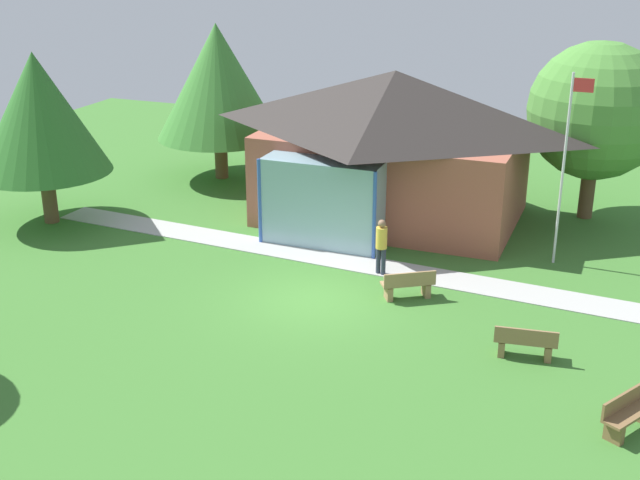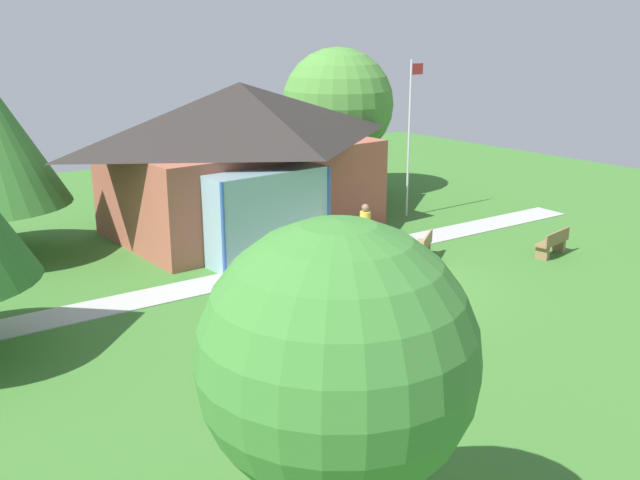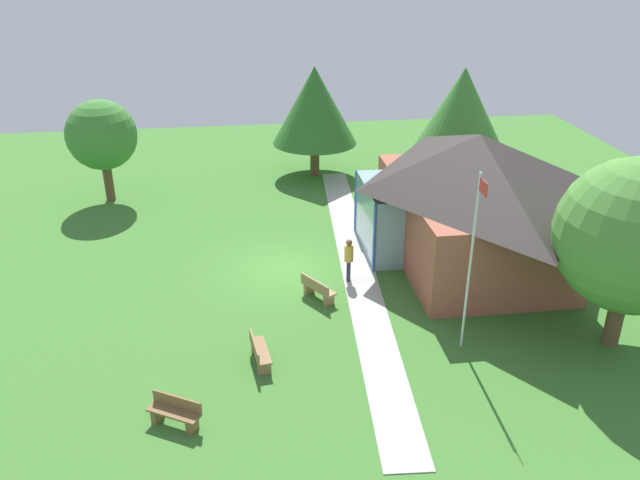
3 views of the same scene
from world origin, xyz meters
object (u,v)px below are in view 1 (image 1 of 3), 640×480
tree_west_hedge (39,114)px  pavilion (391,144)px  tree_behind_pavilion_right (597,111)px  tree_behind_pavilion_left (218,81)px  bench_rear_near_path (408,285)px  bench_lawn_far_right (628,414)px  flagpole (565,162)px  visitor_on_path (381,243)px  bench_mid_right (525,343)px

tree_west_hedge → pavilion: bearing=23.5°
tree_behind_pavilion_right → tree_behind_pavilion_left: bearing=-178.5°
bench_rear_near_path → bench_lawn_far_right: size_ratio=0.98×
flagpole → tree_behind_pavilion_right: bearing=84.2°
flagpole → tree_behind_pavilion_right: (0.49, 4.80, 0.60)m
flagpole → visitor_on_path: size_ratio=3.38×
flagpole → bench_lawn_far_right: flagpole is taller
visitor_on_path → tree_behind_pavilion_left: size_ratio=0.28×
bench_lawn_far_right → tree_behind_pavilion_right: (-2.00, 13.62, 3.43)m
flagpole → bench_lawn_far_right: (2.49, -8.82, -2.83)m
visitor_on_path → bench_rear_near_path: bearing=-31.5°
flagpole → bench_lawn_far_right: 9.59m
bench_rear_near_path → tree_behind_pavilion_left: tree_behind_pavilion_left is taller
tree_west_hedge → bench_mid_right: bearing=-12.8°
pavilion → flagpole: (6.04, -2.14, 0.51)m
bench_mid_right → tree_behind_pavilion_right: size_ratio=0.25×
bench_rear_near_path → tree_west_hedge: tree_west_hedge is taller
bench_lawn_far_right → bench_mid_right: size_ratio=0.98×
bench_lawn_far_right → tree_behind_pavilion_right: 14.18m
bench_lawn_far_right → tree_behind_pavilion_right: bearing=-141.8°
tree_behind_pavilion_left → tree_behind_pavilion_right: bearing=1.5°
visitor_on_path → flagpole: bearing=47.2°
bench_lawn_far_right → tree_behind_pavilion_left: (-16.41, 13.24, 3.57)m
tree_west_hedge → tree_behind_pavilion_right: size_ratio=0.95×
pavilion → flagpole: bearing=-19.5°
pavilion → bench_rear_near_path: (2.51, -6.34, -2.32)m
tree_west_hedge → visitor_on_path: bearing=-1.1°
bench_mid_right → tree_west_hedge: (-17.01, 3.86, 3.46)m
tree_behind_pavilion_left → tree_west_hedge: bearing=-113.4°
bench_lawn_far_right → tree_west_hedge: bearing=-77.8°
flagpole → bench_mid_right: 7.06m
bench_mid_right → tree_behind_pavilion_left: bearing=134.4°
bench_mid_right → tree_behind_pavilion_left: (-13.97, 10.89, 3.57)m
bench_mid_right → visitor_on_path: bearing=135.3°
bench_lawn_far_right → pavilion: bearing=-112.3°
bench_mid_right → visitor_on_path: 6.03m
bench_rear_near_path → tree_behind_pavilion_left: bearing=107.1°
tree_behind_pavilion_right → tree_west_hedge: bearing=-157.0°
visitor_on_path → bench_mid_right: bearing=-20.9°
visitor_on_path → tree_west_hedge: size_ratio=0.29×
bench_rear_near_path → bench_lawn_far_right: same height
bench_rear_near_path → tree_behind_pavilion_right: tree_behind_pavilion_right is taller
bench_mid_right → tree_behind_pavilion_left: tree_behind_pavilion_left is taller
tree_behind_pavilion_right → visitor_on_path: bearing=-124.3°
pavilion → bench_mid_right: size_ratio=6.26×
pavilion → tree_behind_pavilion_left: bearing=163.8°
tree_west_hedge → tree_behind_pavilion_right: (17.45, 7.41, -0.03)m
bench_rear_near_path → visitor_on_path: (-1.22, 1.34, 0.62)m
pavilion → tree_behind_pavilion_left: 8.31m
pavilion → tree_west_hedge: tree_west_hedge is taller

